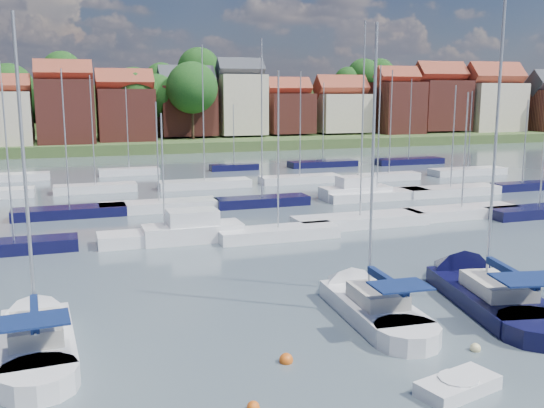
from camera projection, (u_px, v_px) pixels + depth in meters
name	position (u px, v px, depth m)	size (l,w,h in m)	color
ground	(205.00, 193.00, 63.47)	(260.00, 260.00, 0.00)	#44505C
sailboat_left	(37.00, 334.00, 25.60)	(3.40, 10.84, 14.59)	silver
sailboat_centre	(362.00, 301.00, 29.64)	(3.46, 10.88, 14.63)	silver
sailboat_navy	(475.00, 287.00, 31.77)	(5.91, 13.45, 17.98)	black
tender	(458.00, 386.00, 21.28)	(3.30, 2.11, 0.66)	silver
buoy_c	(286.00, 362.00, 23.71)	(0.55, 0.55, 0.55)	#D85914
buoy_d	(475.00, 351.00, 24.78)	(0.44, 0.44, 0.44)	beige
buoy_e	(361.00, 294.00, 31.76)	(0.52, 0.52, 0.52)	#D85914
marina_field	(235.00, 196.00, 59.47)	(79.62, 41.41, 15.93)	silver
far_shore_town	(132.00, 116.00, 149.65)	(212.46, 90.00, 22.27)	#45542A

